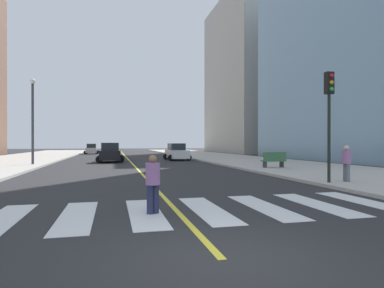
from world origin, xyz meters
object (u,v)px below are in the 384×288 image
object	(u,v)px
pedestrian_waiting_east	(346,162)
street_lamp	(33,114)
park_bench	(274,160)
car_silver_nearest	(92,149)
car_white_third	(177,152)
traffic_light_near_corner	(329,105)
car_black_second	(110,153)
pedestrian_crossing	(153,181)

from	to	relation	value
pedestrian_waiting_east	street_lamp	world-z (taller)	street_lamp
park_bench	car_silver_nearest	bearing A→B (deg)	21.27
car_white_third	traffic_light_near_corner	distance (m)	23.34
park_bench	car_white_third	bearing A→B (deg)	16.67
car_black_second	car_white_third	world-z (taller)	car_black_second
traffic_light_near_corner	pedestrian_waiting_east	xyz separation A→B (m)	(1.00, 0.10, -2.58)
street_lamp	park_bench	bearing A→B (deg)	-24.52
park_bench	pedestrian_waiting_east	size ratio (longest dim) A/B	1.07
car_black_second	traffic_light_near_corner	xyz separation A→B (m)	(9.79, -20.99, 2.75)
car_silver_nearest	traffic_light_near_corner	bearing A→B (deg)	-74.91
car_black_second	pedestrian_waiting_east	xyz separation A→B (m)	(10.79, -20.88, 0.16)
car_black_second	park_bench	distance (m)	16.90
car_white_third	car_silver_nearest	bearing A→B (deg)	-68.22
park_bench	pedestrian_crossing	bearing A→B (deg)	140.40
pedestrian_crossing	street_lamp	bearing A→B (deg)	-87.94
street_lamp	car_black_second	bearing A→B (deg)	32.88
car_silver_nearest	car_white_third	bearing A→B (deg)	-66.33
car_silver_nearest	traffic_light_near_corner	size ratio (longest dim) A/B	0.80
car_black_second	car_white_third	xyz separation A→B (m)	(7.23, 2.05, -0.03)
car_silver_nearest	pedestrian_crossing	world-z (taller)	car_silver_nearest
car_black_second	pedestrian_waiting_east	size ratio (longest dim) A/B	2.61
car_white_third	traffic_light_near_corner	size ratio (longest dim) A/B	0.86
pedestrian_crossing	park_bench	bearing A→B (deg)	-147.16
car_silver_nearest	pedestrian_crossing	distance (m)	50.50
car_white_third	traffic_light_near_corner	world-z (taller)	traffic_light_near_corner
car_white_third	traffic_light_near_corner	xyz separation A→B (m)	(2.56, -23.04, 2.78)
car_black_second	pedestrian_waiting_east	bearing A→B (deg)	-62.06
pedestrian_crossing	traffic_light_near_corner	bearing A→B (deg)	-173.03
car_silver_nearest	car_white_third	size ratio (longest dim) A/B	0.94
park_bench	pedestrian_waiting_east	world-z (taller)	pedestrian_waiting_east
traffic_light_near_corner	pedestrian_waiting_east	distance (m)	2.77
car_black_second	pedestrian_crossing	distance (m)	24.97
park_bench	street_lamp	size ratio (longest dim) A/B	0.25
car_black_second	traffic_light_near_corner	size ratio (longest dim) A/B	0.88
car_white_third	street_lamp	bearing A→B (deg)	21.72
park_bench	street_lamp	distance (m)	20.07
park_bench	street_lamp	world-z (taller)	street_lamp
pedestrian_crossing	street_lamp	xyz separation A→B (m)	(-7.62, 20.86, 3.52)
car_black_second	street_lamp	bearing A→B (deg)	-146.51
traffic_light_near_corner	pedestrian_waiting_east	size ratio (longest dim) A/B	2.98
car_black_second	traffic_light_near_corner	bearing A→B (deg)	-64.37
pedestrian_crossing	pedestrian_waiting_east	xyz separation A→B (m)	(9.48, 4.05, 0.19)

